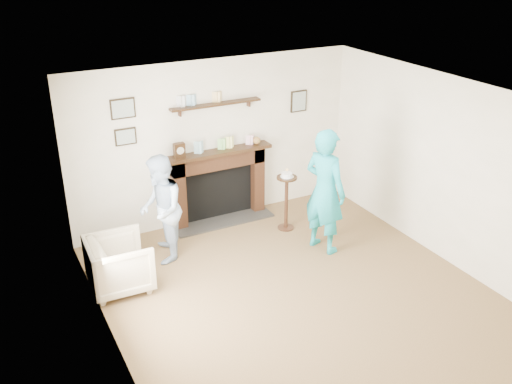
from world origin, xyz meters
TOP-DOWN VIEW (x-y plane):
  - ground at (0.00, 0.00)m, footprint 5.00×5.00m
  - room_shell at (-0.00, 0.69)m, footprint 4.54×5.02m
  - armchair at (-1.90, 1.21)m, footprint 0.79×0.77m
  - man at (-1.18, 1.65)m, footprint 0.76×0.87m
  - woman at (0.92, 0.88)m, footprint 0.61×0.75m
  - pedestal_table at (0.76, 1.64)m, footprint 0.30×0.30m

SIDE VIEW (x-z plane):
  - ground at x=0.00m, z-range 0.00..0.00m
  - armchair at x=-1.90m, z-range -0.35..0.35m
  - man at x=-1.18m, z-range -0.75..0.75m
  - woman at x=0.92m, z-range -0.89..0.89m
  - pedestal_table at x=0.76m, z-range 0.11..1.09m
  - room_shell at x=0.00m, z-range 0.36..2.88m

